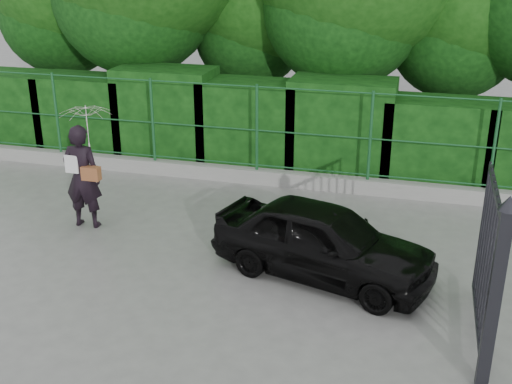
# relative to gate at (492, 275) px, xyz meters

# --- Properties ---
(ground) EXTENTS (80.00, 80.00, 0.00)m
(ground) POSITION_rel_gate_xyz_m (-4.60, 0.72, -1.19)
(ground) COLOR gray
(kerb) EXTENTS (14.00, 0.25, 0.30)m
(kerb) POSITION_rel_gate_xyz_m (-4.60, 5.22, -1.04)
(kerb) COLOR #9E9E99
(kerb) RESTS_ON ground
(fence) EXTENTS (14.13, 0.06, 1.80)m
(fence) POSITION_rel_gate_xyz_m (-4.38, 5.22, 0.01)
(fence) COLOR #1A562A
(fence) RESTS_ON kerb
(hedge) EXTENTS (14.20, 1.20, 2.13)m
(hedge) POSITION_rel_gate_xyz_m (-4.65, 6.22, -0.23)
(hedge) COLOR black
(hedge) RESTS_ON ground
(gate) EXTENTS (0.22, 2.33, 2.36)m
(gate) POSITION_rel_gate_xyz_m (0.00, 0.00, 0.00)
(gate) COLOR #222228
(gate) RESTS_ON ground
(woman) EXTENTS (0.94, 0.90, 2.20)m
(woman) POSITION_rel_gate_xyz_m (-6.51, 2.39, 0.20)
(woman) COLOR black
(woman) RESTS_ON ground
(car) EXTENTS (3.64, 2.25, 1.16)m
(car) POSITION_rel_gate_xyz_m (-2.21, 1.63, -0.61)
(car) COLOR black
(car) RESTS_ON ground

